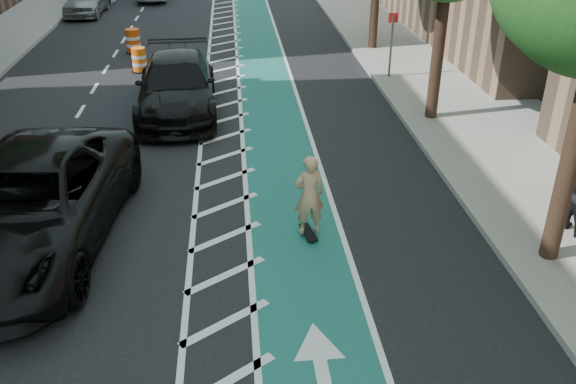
{
  "coord_description": "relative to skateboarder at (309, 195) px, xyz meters",
  "views": [
    {
      "loc": [
        1.82,
        -9.72,
        6.89
      ],
      "look_at": [
        2.83,
        1.27,
        1.1
      ],
      "focal_mm": 38.0,
      "sensor_mm": 36.0,
      "label": 1
    }
  ],
  "objects": [
    {
      "name": "suv_near",
      "position": [
        -5.67,
        0.14,
        -0.02
      ],
      "size": [
        3.82,
        7.22,
        1.93
      ],
      "primitive_type": "imported",
      "rotation": [
        0.0,
        0.0,
        -0.09
      ],
      "color": "black",
      "rests_on": "ground"
    },
    {
      "name": "barrel_c",
      "position": [
        -5.67,
        15.56,
        -0.5
      ],
      "size": [
        0.75,
        0.75,
        1.02
      ],
      "color": "#DD460B",
      "rests_on": "ground"
    },
    {
      "name": "skateboard",
      "position": [
        0.0,
        0.0,
        -0.9
      ],
      "size": [
        0.34,
        0.78,
        0.1
      ],
      "rotation": [
        0.0,
        0.0,
        0.18
      ],
      "color": "black",
      "rests_on": "ground"
    },
    {
      "name": "barrel_a",
      "position": [
        -5.47,
        3.58,
        -0.57
      ],
      "size": [
        0.65,
        0.65,
        0.89
      ],
      "color": "orange",
      "rests_on": "ground"
    },
    {
      "name": "skateboarder",
      "position": [
        0.0,
        0.0,
        0.0
      ],
      "size": [
        0.71,
        0.53,
        1.77
      ],
      "primitive_type": "imported",
      "rotation": [
        0.0,
        0.0,
        3.32
      ],
      "color": "tan",
      "rests_on": "skateboard"
    },
    {
      "name": "ground",
      "position": [
        -3.27,
        -1.31,
        -0.98
      ],
      "size": [
        120.0,
        120.0,
        0.0
      ],
      "primitive_type": "plane",
      "color": "black",
      "rests_on": "ground"
    },
    {
      "name": "sidewalk_right",
      "position": [
        6.23,
        8.69,
        -0.91
      ],
      "size": [
        5.0,
        90.0,
        0.15
      ],
      "primitive_type": "cube",
      "color": "gray",
      "rests_on": "ground"
    },
    {
      "name": "sign_post",
      "position": [
        4.33,
        10.69,
        0.37
      ],
      "size": [
        0.35,
        0.08,
        2.47
      ],
      "color": "#4C4C4C",
      "rests_on": "ground"
    },
    {
      "name": "curb_right",
      "position": [
        3.78,
        8.69,
        -0.9
      ],
      "size": [
        0.12,
        90.0,
        0.16
      ],
      "primitive_type": "cube",
      "color": "gray",
      "rests_on": "ground"
    },
    {
      "name": "suv_far",
      "position": [
        -3.27,
        8.0,
        -0.11
      ],
      "size": [
        2.68,
        6.1,
        1.74
      ],
      "primitive_type": "imported",
      "rotation": [
        0.0,
        0.0,
        0.04
      ],
      "color": "black",
      "rests_on": "ground"
    },
    {
      "name": "car_silver",
      "position": [
        -9.27,
        23.95,
        -0.22
      ],
      "size": [
        1.89,
        4.54,
        1.54
      ],
      "primitive_type": "imported",
      "rotation": [
        0.0,
        0.0,
        -0.02
      ],
      "color": "#96969B",
      "rests_on": "ground"
    },
    {
      "name": "bike_lane",
      "position": [
        -0.27,
        8.69,
        -0.98
      ],
      "size": [
        2.0,
        90.0,
        0.01
      ],
      "primitive_type": "cube",
      "color": "#19584F",
      "rests_on": "ground"
    },
    {
      "name": "buffer_strip",
      "position": [
        -1.77,
        8.69,
        -0.98
      ],
      "size": [
        1.4,
        90.0,
        0.01
      ],
      "primitive_type": "cube",
      "color": "silver",
      "rests_on": "ground"
    },
    {
      "name": "barrel_b",
      "position": [
        -5.07,
        12.69,
        -0.54
      ],
      "size": [
        0.68,
        0.68,
        0.93
      ],
      "color": "orange",
      "rests_on": "ground"
    }
  ]
}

